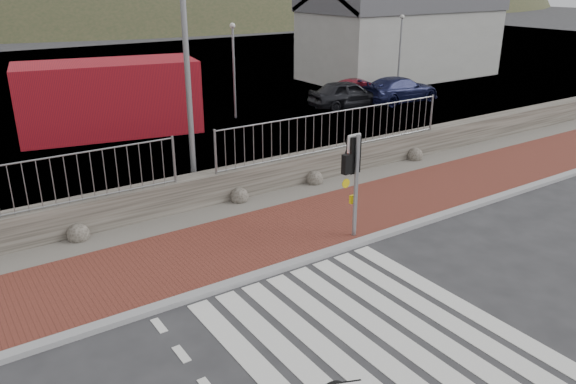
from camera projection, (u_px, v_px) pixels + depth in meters
ground at (375, 339)px, 9.87m from camera, size 220.00×220.00×0.00m
sidewalk_far at (247, 243)px, 13.34m from camera, size 40.00×3.00×0.08m
kerb_far at (281, 268)px, 12.18m from camera, size 40.00×0.25×0.12m
zebra_crossing at (375, 339)px, 9.87m from camera, size 4.62×5.60×0.01m
gravel_strip at (209, 215)px, 14.89m from camera, size 40.00×1.50×0.06m
stone_wall at (195, 192)px, 15.36m from camera, size 40.00×0.60×0.90m
railing at (194, 145)px, 14.75m from camera, size 18.07×0.07×1.22m
quay at (38, 90)px, 31.48m from camera, size 120.00×40.00×0.50m
harbor_building at (401, 29)px, 34.64m from camera, size 12.20×6.20×5.80m
hills_backdrop at (26, 170)px, 89.74m from camera, size 254.00×90.00×100.00m
traffic_signal_far at (356, 165)px, 12.99m from camera, size 0.62×0.24×2.60m
streetlight at (189, 15)px, 14.61m from camera, size 1.89×0.27×8.92m
shipping_container at (109, 98)px, 22.37m from camera, size 7.28×4.11×2.86m
car_a at (348, 94)px, 27.08m from camera, size 4.07×2.17×1.32m
car_b at (362, 91)px, 28.33m from camera, size 3.58×2.05×1.12m
car_c at (400, 89)px, 28.25m from camera, size 4.41×1.82×1.27m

